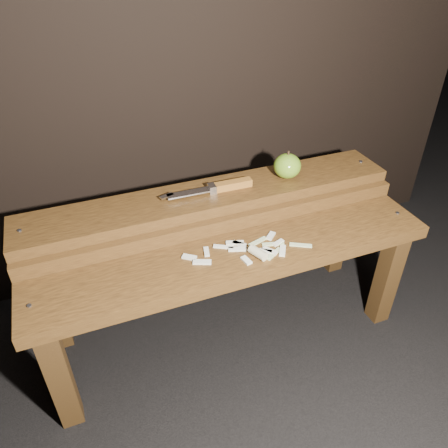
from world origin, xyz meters
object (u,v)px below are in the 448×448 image
object	(u,v)px
bench_front_tier	(239,273)
bench_rear_tier	(212,216)
apple	(287,166)
knife	(222,187)

from	to	relation	value
bench_front_tier	bench_rear_tier	size ratio (longest dim) A/B	1.00
bench_front_tier	apple	distance (m)	0.40
bench_front_tier	knife	xyz separation A→B (m)	(0.04, 0.23, 0.16)
bench_front_tier	bench_rear_tier	xyz separation A→B (m)	(0.00, 0.23, 0.06)
bench_rear_tier	knife	xyz separation A→B (m)	(0.04, 0.00, 0.10)
apple	bench_rear_tier	bearing A→B (deg)	-179.07
bench_front_tier	apple	size ratio (longest dim) A/B	12.88
bench_front_tier	knife	world-z (taller)	knife
bench_rear_tier	knife	bearing A→B (deg)	5.78
apple	bench_front_tier	bearing A→B (deg)	-138.90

